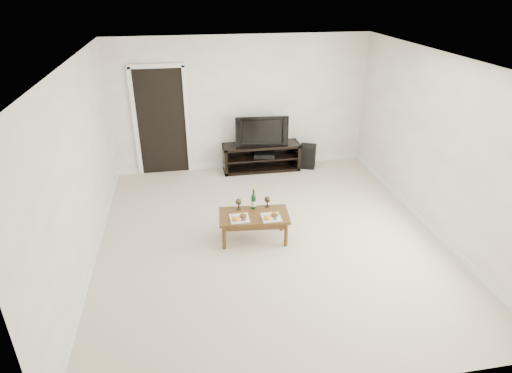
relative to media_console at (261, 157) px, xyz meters
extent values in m
plane|color=beige|center=(-0.35, -2.50, -0.28)|extent=(5.50, 5.50, 0.00)
cube|color=white|center=(-0.35, 0.27, 1.02)|extent=(5.00, 0.04, 2.60)
cube|color=white|center=(-0.35, -2.50, 2.35)|extent=(5.00, 5.50, 0.04)
cube|color=black|center=(-1.90, 0.24, 0.75)|extent=(0.90, 0.02, 2.05)
cube|color=black|center=(0.00, 0.00, 0.00)|extent=(1.53, 0.45, 0.55)
imported|color=black|center=(0.00, 0.00, 0.57)|extent=(1.04, 0.21, 0.59)
cube|color=black|center=(0.06, -0.01, 0.05)|extent=(0.45, 0.37, 0.08)
cube|color=black|center=(0.97, -0.01, -0.04)|extent=(0.40, 0.40, 0.46)
cube|color=#573918|center=(-0.58, -2.51, -0.07)|extent=(1.05, 0.64, 0.42)
cube|color=white|center=(-0.81, -2.60, 0.18)|extent=(0.27, 0.27, 0.07)
cube|color=white|center=(-0.36, -2.65, 0.18)|extent=(0.27, 0.27, 0.07)
cylinder|color=#0E331A|center=(-0.55, -2.33, 0.32)|extent=(0.07, 0.07, 0.35)
camera|label=1|loc=(-1.49, -7.83, 3.24)|focal=30.00mm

